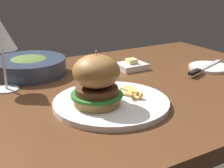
{
  "coord_description": "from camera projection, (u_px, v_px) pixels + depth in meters",
  "views": [
    {
      "loc": [
        -0.34,
        -0.73,
        1.05
      ],
      "look_at": [
        0.04,
        -0.08,
        0.78
      ],
      "focal_mm": 50.0,
      "sensor_mm": 36.0,
      "label": 1
    }
  ],
  "objects": [
    {
      "name": "wine_glass",
      "position": [
        0.0,
        36.0,
        0.83
      ],
      "size": [
        0.08,
        0.08,
        0.2
      ],
      "color": "silver",
      "rests_on": "dining_table"
    },
    {
      "name": "bread_plate",
      "position": [
        209.0,
        67.0,
        1.08
      ],
      "size": [
        0.14,
        0.14,
        0.01
      ],
      "primitive_type": "cylinder",
      "color": "white",
      "rests_on": "dining_table"
    },
    {
      "name": "dining_table",
      "position": [
        86.0,
        122.0,
        0.89
      ],
      "size": [
        1.4,
        0.78,
        0.74
      ],
      "color": "#56331C",
      "rests_on": "ground"
    },
    {
      "name": "butter_dish",
      "position": [
        131.0,
        66.0,
        1.07
      ],
      "size": [
        0.1,
        0.08,
        0.04
      ],
      "color": "white",
      "rests_on": "dining_table"
    },
    {
      "name": "main_plate",
      "position": [
        111.0,
        103.0,
        0.78
      ],
      "size": [
        0.29,
        0.29,
        0.01
      ],
      "primitive_type": "cylinder",
      "color": "white",
      "rests_on": "dining_table"
    },
    {
      "name": "burger_sandwich",
      "position": [
        97.0,
        80.0,
        0.73
      ],
      "size": [
        0.12,
        0.12,
        0.13
      ],
      "color": "#B78447",
      "rests_on": "main_plate"
    },
    {
      "name": "table_knife",
      "position": [
        203.0,
        68.0,
        1.04
      ],
      "size": [
        0.22,
        0.09,
        0.01
      ],
      "color": "silver",
      "rests_on": "bread_plate"
    },
    {
      "name": "fries_pile",
      "position": [
        132.0,
        92.0,
        0.8
      ],
      "size": [
        0.06,
        0.08,
        0.02
      ],
      "color": "#E0B251",
      "rests_on": "main_plate"
    },
    {
      "name": "soup_bowl",
      "position": [
        29.0,
        66.0,
        1.01
      ],
      "size": [
        0.24,
        0.24,
        0.06
      ],
      "color": "#2D384C",
      "rests_on": "dining_table"
    }
  ]
}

